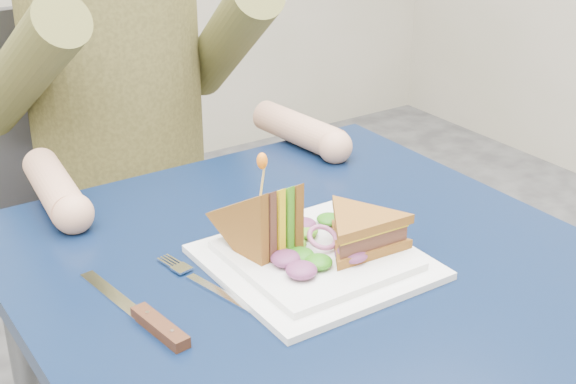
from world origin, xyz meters
TOP-DOWN VIEW (x-y plane):
  - table at (0.00, 0.00)m, footprint 0.75×0.75m
  - chair at (0.00, 0.74)m, footprint 0.42×0.40m
  - diner at (-0.00, 0.62)m, footprint 0.54×0.59m
  - plate at (-0.00, -0.02)m, footprint 0.26×0.26m
  - sandwich_flat at (0.05, -0.05)m, footprint 0.14×0.14m
  - sandwich_upright at (-0.06, 0.02)m, footprint 0.09×0.15m
  - fork at (-0.15, 0.01)m, footprint 0.05×0.18m
  - knife at (-0.24, -0.03)m, footprint 0.05×0.22m
  - toothpick at (-0.06, 0.02)m, footprint 0.01×0.01m
  - toothpick_frill at (-0.06, 0.02)m, footprint 0.01×0.01m
  - lettuce_spill at (0.00, -0.01)m, footprint 0.15×0.13m
  - onion_ring at (0.01, -0.02)m, footprint 0.04×0.04m

SIDE VIEW (x-z plane):
  - chair at x=0.00m, z-range 0.08..1.01m
  - table at x=0.00m, z-range 0.29..1.02m
  - fork at x=-0.15m, z-range 0.73..0.74m
  - knife at x=-0.24m, z-range 0.73..0.74m
  - plate at x=0.00m, z-range 0.73..0.75m
  - lettuce_spill at x=0.00m, z-range 0.75..0.77m
  - onion_ring at x=0.01m, z-range 0.75..0.78m
  - sandwich_flat at x=0.05m, z-range 0.75..0.80m
  - sandwich_upright at x=-0.06m, z-range 0.71..0.86m
  - toothpick at x=-0.06m, z-range 0.82..0.88m
  - toothpick_frill at x=-0.06m, z-range 0.87..0.89m
  - diner at x=0.00m, z-range 0.54..1.29m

